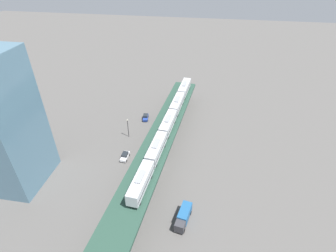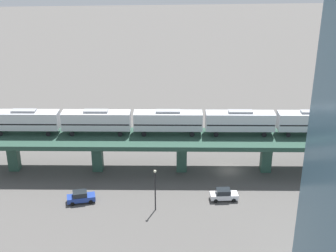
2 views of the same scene
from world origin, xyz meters
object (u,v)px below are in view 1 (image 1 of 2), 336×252
Objects in this scene: street_car_white at (125,156)px; street_car_blue at (146,117)px; street_lamp at (128,127)px; subway_train at (168,123)px; delivery_truck at (183,216)px.

street_car_blue is (-1.03, -22.70, 0.00)m from street_car_white.
street_lamp is at bearing -79.18° from street_car_white.
subway_train is 8.33× the size of delivery_truck.
subway_train is 14.08× the size of street_car_white.
street_car_white is 0.59× the size of delivery_truck.
street_car_white is 28.05m from delivery_truck.
street_car_blue is at bearing -65.35° from delivery_truck.
street_lamp is (2.11, -11.04, 3.17)m from street_car_white.
street_car_white is at bearing 100.82° from street_lamp.
subway_train reaches higher than street_lamp.
street_car_blue is 46.24m from delivery_truck.
subway_train is at bearing -146.34° from street_car_white.
delivery_truck is (-20.31, 19.33, 0.82)m from street_car_white.
delivery_truck reaches higher than street_car_white.
subway_train is 20.07m from street_car_blue.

